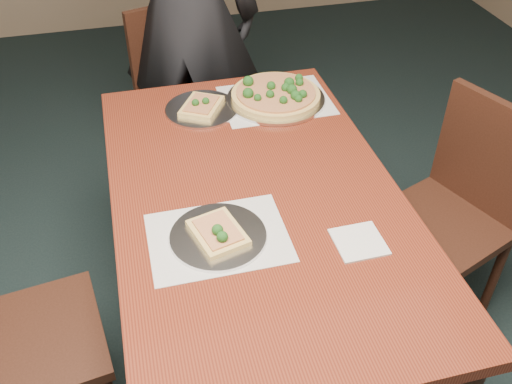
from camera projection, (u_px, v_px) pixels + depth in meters
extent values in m
cube|color=#591D11|center=(256.00, 197.00, 1.82)|extent=(0.90, 1.50, 0.04)
cylinder|color=black|center=(132.00, 179.00, 2.50)|extent=(0.07, 0.07, 0.70)
cylinder|color=black|center=(301.00, 153.00, 2.65)|extent=(0.07, 0.07, 0.70)
cube|color=black|center=(192.00, 109.00, 2.76)|extent=(0.53, 0.53, 0.04)
cylinder|color=black|center=(179.00, 179.00, 2.72)|extent=(0.04, 0.04, 0.43)
cylinder|color=black|center=(149.00, 142.00, 2.96)|extent=(0.04, 0.04, 0.43)
cylinder|color=black|center=(244.00, 156.00, 2.87)|extent=(0.04, 0.04, 0.43)
cylinder|color=black|center=(210.00, 123.00, 3.11)|extent=(0.04, 0.04, 0.43)
cube|color=black|center=(171.00, 48.00, 2.74)|extent=(0.41, 0.16, 0.44)
cube|color=black|center=(32.00, 343.00, 1.72)|extent=(0.48, 0.48, 0.04)
cylinder|color=black|center=(95.00, 327.00, 2.06)|extent=(0.04, 0.04, 0.43)
cube|color=black|center=(440.00, 226.00, 2.13)|extent=(0.54, 0.54, 0.04)
cylinder|color=black|center=(364.00, 261.00, 2.31)|extent=(0.04, 0.04, 0.43)
cylinder|color=black|center=(425.00, 226.00, 2.47)|extent=(0.04, 0.04, 0.43)
cylinder|color=black|center=(433.00, 320.00, 2.08)|extent=(0.04, 0.04, 0.43)
cylinder|color=black|center=(494.00, 277.00, 2.24)|extent=(0.04, 0.04, 0.43)
cube|color=black|center=(489.00, 156.00, 2.06)|extent=(0.18, 0.40, 0.44)
imported|color=black|center=(186.00, 11.00, 2.54)|extent=(0.77, 0.63, 1.81)
cube|color=white|center=(276.00, 100.00, 2.24)|extent=(0.42, 0.32, 0.00)
cube|color=white|center=(218.00, 237.00, 1.65)|extent=(0.40, 0.30, 0.00)
cylinder|color=silver|center=(276.00, 99.00, 2.24)|extent=(0.39, 0.39, 0.01)
cylinder|color=#DEAD55|center=(276.00, 95.00, 2.23)|extent=(0.35, 0.35, 0.02)
cylinder|color=#E6C178|center=(276.00, 92.00, 2.22)|extent=(0.31, 0.31, 0.01)
sphere|color=#184916|center=(248.00, 81.00, 2.25)|extent=(0.04, 0.04, 0.04)
sphere|color=#184916|center=(299.00, 78.00, 2.28)|extent=(0.03, 0.03, 0.03)
sphere|color=#184916|center=(271.00, 86.00, 2.23)|extent=(0.04, 0.04, 0.04)
sphere|color=#184916|center=(286.00, 87.00, 2.22)|extent=(0.03, 0.03, 0.03)
sphere|color=#184916|center=(303.00, 94.00, 2.18)|extent=(0.03, 0.03, 0.03)
sphere|color=#184916|center=(289.00, 83.00, 2.24)|extent=(0.04, 0.04, 0.04)
sphere|color=#184916|center=(292.00, 90.00, 2.20)|extent=(0.04, 0.04, 0.04)
sphere|color=#184916|center=(296.00, 95.00, 2.17)|extent=(0.04, 0.04, 0.04)
sphere|color=#184916|center=(258.00, 98.00, 2.16)|extent=(0.03, 0.03, 0.03)
sphere|color=#184916|center=(300.00, 82.00, 2.25)|extent=(0.03, 0.03, 0.03)
sphere|color=#184916|center=(270.00, 94.00, 2.18)|extent=(0.03, 0.03, 0.03)
sphere|color=#184916|center=(299.00, 99.00, 2.15)|extent=(0.03, 0.03, 0.03)
sphere|color=#184916|center=(248.00, 93.00, 2.18)|extent=(0.04, 0.04, 0.04)
sphere|color=#184916|center=(283.00, 100.00, 2.15)|extent=(0.03, 0.03, 0.03)
cylinder|color=silver|center=(218.00, 236.00, 1.64)|extent=(0.28, 0.28, 0.01)
cube|color=#DEAD55|center=(218.00, 233.00, 1.63)|extent=(0.17, 0.20, 0.02)
cube|color=#E6C178|center=(218.00, 230.00, 1.63)|extent=(0.13, 0.16, 0.01)
sphere|color=#184916|center=(217.00, 230.00, 1.61)|extent=(0.03, 0.03, 0.03)
sphere|color=#184916|center=(222.00, 237.00, 1.59)|extent=(0.03, 0.03, 0.03)
cylinder|color=silver|center=(202.00, 109.00, 2.18)|extent=(0.28, 0.28, 0.01)
cube|color=#DEAD55|center=(202.00, 106.00, 2.18)|extent=(0.20, 0.21, 0.02)
cube|color=#E6C178|center=(201.00, 104.00, 2.17)|extent=(0.16, 0.17, 0.01)
sphere|color=#184916|center=(195.00, 103.00, 2.15)|extent=(0.03, 0.03, 0.03)
sphere|color=#184916|center=(206.00, 101.00, 2.16)|extent=(0.03, 0.03, 0.03)
cube|color=white|center=(359.00, 242.00, 1.63)|extent=(0.14, 0.14, 0.01)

